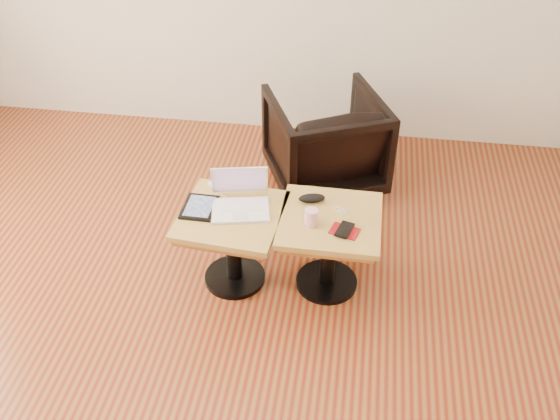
# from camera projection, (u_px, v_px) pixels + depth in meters

# --- Properties ---
(room_shell) EXTENTS (4.52, 4.52, 2.71)m
(room_shell) POSITION_uv_depth(u_px,v_px,m) (168.00, 115.00, 2.31)
(room_shell) COLOR maroon
(room_shell) RESTS_ON ground
(side_table_left) EXTENTS (0.57, 0.57, 0.48)m
(side_table_left) POSITION_uv_depth(u_px,v_px,m) (232.00, 231.00, 3.33)
(side_table_left) COLOR black
(side_table_left) RESTS_ON ground
(side_table_right) EXTENTS (0.53, 0.53, 0.48)m
(side_table_right) POSITION_uv_depth(u_px,v_px,m) (329.00, 235.00, 3.30)
(side_table_right) COLOR black
(side_table_right) RESTS_ON ground
(laptop) EXTENTS (0.35, 0.32, 0.21)m
(laptop) POSITION_uv_depth(u_px,v_px,m) (240.00, 200.00, 3.27)
(laptop) COLOR white
(laptop) RESTS_ON side_table_left
(tablet) EXTENTS (0.17, 0.22, 0.02)m
(tablet) POSITION_uv_depth(u_px,v_px,m) (200.00, 207.00, 3.28)
(tablet) COLOR black
(tablet) RESTS_ON side_table_left
(charging_adapter) EXTENTS (0.06, 0.06, 0.03)m
(charging_adapter) POSITION_uv_depth(u_px,v_px,m) (214.00, 184.00, 3.43)
(charging_adapter) COLOR white
(charging_adapter) RESTS_ON side_table_left
(glasses_case) EXTENTS (0.15, 0.10, 0.04)m
(glasses_case) POSITION_uv_depth(u_px,v_px,m) (312.00, 198.00, 3.32)
(glasses_case) COLOR black
(glasses_case) RESTS_ON side_table_right
(striped_cup) EXTENTS (0.09, 0.09, 0.09)m
(striped_cup) POSITION_uv_depth(u_px,v_px,m) (311.00, 217.00, 3.15)
(striped_cup) COLOR #E5577C
(striped_cup) RESTS_ON side_table_right
(earbuds_tangle) EXTENTS (0.07, 0.05, 0.01)m
(earbuds_tangle) POSITION_uv_depth(u_px,v_px,m) (341.00, 210.00, 3.26)
(earbuds_tangle) COLOR white
(earbuds_tangle) RESTS_ON side_table_right
(phone_on_sleeve) EXTENTS (0.16, 0.14, 0.02)m
(phone_on_sleeve) POSITION_uv_depth(u_px,v_px,m) (345.00, 230.00, 3.13)
(phone_on_sleeve) COLOR maroon
(phone_on_sleeve) RESTS_ON side_table_right
(armchair) EXTENTS (0.92, 0.93, 0.65)m
(armchair) POSITION_uv_depth(u_px,v_px,m) (325.00, 142.00, 4.10)
(armchair) COLOR black
(armchair) RESTS_ON ground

